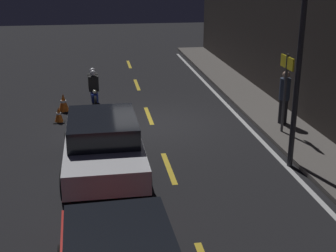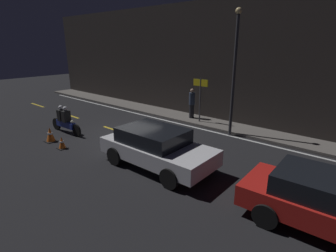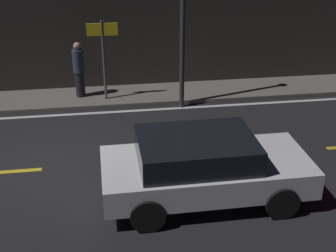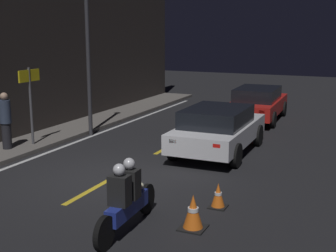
{
  "view_description": "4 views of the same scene",
  "coord_description": "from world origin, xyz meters",
  "px_view_note": "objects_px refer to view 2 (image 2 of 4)",
  "views": [
    {
      "loc": [
        14.48,
        -1.74,
        5.0
      ],
      "look_at": [
        2.79,
        0.09,
        0.91
      ],
      "focal_mm": 50.0,
      "sensor_mm": 36.0,
      "label": 1
    },
    {
      "loc": [
        9.43,
        -8.0,
        4.26
      ],
      "look_at": [
        2.87,
        -0.34,
        1.1
      ],
      "focal_mm": 28.0,
      "sensor_mm": 36.0,
      "label": 2
    },
    {
      "loc": [
        1.54,
        -9.66,
        5.59
      ],
      "look_at": [
        2.95,
        -0.09,
        0.95
      ],
      "focal_mm": 50.0,
      "sensor_mm": 36.0,
      "label": 3
    },
    {
      "loc": [
        -9.67,
        -5.91,
        3.73
      ],
      "look_at": [
        2.71,
        -0.33,
        0.86
      ],
      "focal_mm": 50.0,
      "sensor_mm": 36.0,
      "label": 4
    }
  ],
  "objects_px": {
    "motorcycle": "(65,120)",
    "shop_sign": "(200,91)",
    "pedestrian": "(192,103)",
    "taxi_red": "(334,204)",
    "sedan_white": "(156,146)",
    "street_lamp": "(235,68)",
    "traffic_cone_near": "(50,135)",
    "traffic_cone_mid": "(62,143)"
  },
  "relations": [
    {
      "from": "pedestrian",
      "to": "street_lamp",
      "type": "relative_size",
      "value": 0.3
    },
    {
      "from": "taxi_red",
      "to": "traffic_cone_mid",
      "type": "height_order",
      "value": "taxi_red"
    },
    {
      "from": "street_lamp",
      "to": "pedestrian",
      "type": "bearing_deg",
      "value": 161.75
    },
    {
      "from": "taxi_red",
      "to": "pedestrian",
      "type": "bearing_deg",
      "value": 142.9
    },
    {
      "from": "taxi_red",
      "to": "pedestrian",
      "type": "xyz_separation_m",
      "value": [
        -8.11,
        5.68,
        0.27
      ]
    },
    {
      "from": "sedan_white",
      "to": "street_lamp",
      "type": "xyz_separation_m",
      "value": [
        0.41,
        4.81,
        2.47
      ]
    },
    {
      "from": "street_lamp",
      "to": "taxi_red",
      "type": "bearing_deg",
      "value": -42.61
    },
    {
      "from": "traffic_cone_near",
      "to": "shop_sign",
      "type": "height_order",
      "value": "shop_sign"
    },
    {
      "from": "pedestrian",
      "to": "taxi_red",
      "type": "bearing_deg",
      "value": -35.01
    },
    {
      "from": "taxi_red",
      "to": "motorcycle",
      "type": "xyz_separation_m",
      "value": [
        -11.52,
        -0.34,
        -0.09
      ]
    },
    {
      "from": "taxi_red",
      "to": "shop_sign",
      "type": "bearing_deg",
      "value": 141.79
    },
    {
      "from": "sedan_white",
      "to": "street_lamp",
      "type": "bearing_deg",
      "value": 84.62
    },
    {
      "from": "motorcycle",
      "to": "taxi_red",
      "type": "bearing_deg",
      "value": -0.99
    },
    {
      "from": "sedan_white",
      "to": "traffic_cone_mid",
      "type": "xyz_separation_m",
      "value": [
        -4.19,
        -1.4,
        -0.5
      ]
    },
    {
      "from": "sedan_white",
      "to": "motorcycle",
      "type": "distance_m",
      "value": 6.02
    },
    {
      "from": "traffic_cone_near",
      "to": "pedestrian",
      "type": "distance_m",
      "value": 7.66
    },
    {
      "from": "traffic_cone_mid",
      "to": "sedan_white",
      "type": "bearing_deg",
      "value": 18.43
    },
    {
      "from": "street_lamp",
      "to": "shop_sign",
      "type": "bearing_deg",
      "value": 163.41
    },
    {
      "from": "taxi_red",
      "to": "traffic_cone_near",
      "type": "relative_size",
      "value": 6.39
    },
    {
      "from": "taxi_red",
      "to": "street_lamp",
      "type": "height_order",
      "value": "street_lamp"
    },
    {
      "from": "traffic_cone_near",
      "to": "street_lamp",
      "type": "relative_size",
      "value": 0.12
    },
    {
      "from": "street_lamp",
      "to": "traffic_cone_near",
      "type": "bearing_deg",
      "value": -133.5
    },
    {
      "from": "traffic_cone_mid",
      "to": "traffic_cone_near",
      "type": "bearing_deg",
      "value": 175.45
    },
    {
      "from": "taxi_red",
      "to": "motorcycle",
      "type": "distance_m",
      "value": 11.52
    },
    {
      "from": "shop_sign",
      "to": "traffic_cone_near",
      "type": "bearing_deg",
      "value": -117.7
    },
    {
      "from": "sedan_white",
      "to": "traffic_cone_mid",
      "type": "relative_size",
      "value": 7.96
    },
    {
      "from": "taxi_red",
      "to": "traffic_cone_mid",
      "type": "distance_m",
      "value": 9.82
    },
    {
      "from": "sedan_white",
      "to": "taxi_red",
      "type": "distance_m",
      "value": 5.5
    },
    {
      "from": "street_lamp",
      "to": "traffic_cone_mid",
      "type": "bearing_deg",
      "value": -126.49
    },
    {
      "from": "traffic_cone_mid",
      "to": "street_lamp",
      "type": "height_order",
      "value": "street_lamp"
    },
    {
      "from": "motorcycle",
      "to": "traffic_cone_near",
      "type": "bearing_deg",
      "value": -62.88
    },
    {
      "from": "taxi_red",
      "to": "motorcycle",
      "type": "height_order",
      "value": "motorcycle"
    },
    {
      "from": "shop_sign",
      "to": "motorcycle",
      "type": "bearing_deg",
      "value": -126.3
    },
    {
      "from": "motorcycle",
      "to": "traffic_cone_near",
      "type": "height_order",
      "value": "motorcycle"
    },
    {
      "from": "sedan_white",
      "to": "shop_sign",
      "type": "relative_size",
      "value": 1.77
    },
    {
      "from": "pedestrian",
      "to": "shop_sign",
      "type": "relative_size",
      "value": 0.71
    },
    {
      "from": "traffic_cone_near",
      "to": "pedestrian",
      "type": "height_order",
      "value": "pedestrian"
    },
    {
      "from": "motorcycle",
      "to": "street_lamp",
      "type": "bearing_deg",
      "value": 35.36
    },
    {
      "from": "motorcycle",
      "to": "shop_sign",
      "type": "xyz_separation_m",
      "value": [
        4.18,
        5.69,
        1.18
      ]
    },
    {
      "from": "shop_sign",
      "to": "pedestrian",
      "type": "bearing_deg",
      "value": 157.11
    },
    {
      "from": "sedan_white",
      "to": "traffic_cone_near",
      "type": "relative_size",
      "value": 6.32
    },
    {
      "from": "taxi_red",
      "to": "traffic_cone_near",
      "type": "bearing_deg",
      "value": -174.62
    }
  ]
}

